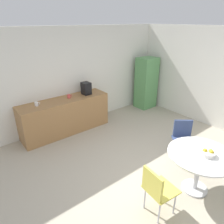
{
  "coord_description": "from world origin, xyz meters",
  "views": [
    {
      "loc": [
        -2.41,
        -1.87,
        2.73
      ],
      "look_at": [
        0.05,
        1.22,
        0.95
      ],
      "focal_mm": 33.04,
      "sensor_mm": 36.0,
      "label": 1
    }
  ],
  "objects_px": {
    "locker_cabinet": "(146,83)",
    "coffee_maker": "(86,88)",
    "chair_yellow": "(157,187)",
    "mug_white": "(37,104)",
    "mug_green": "(69,96)",
    "round_table": "(200,161)",
    "chair_navy": "(183,135)",
    "fruit_bowl": "(208,153)"
  },
  "relations": [
    {
      "from": "locker_cabinet",
      "to": "round_table",
      "type": "bearing_deg",
      "value": -123.64
    },
    {
      "from": "chair_yellow",
      "to": "coffee_maker",
      "type": "relative_size",
      "value": 2.59
    },
    {
      "from": "fruit_bowl",
      "to": "mug_green",
      "type": "xyz_separation_m",
      "value": [
        -0.67,
        3.37,
        0.16
      ]
    },
    {
      "from": "coffee_maker",
      "to": "fruit_bowl",
      "type": "bearing_deg",
      "value": -87.24
    },
    {
      "from": "chair_yellow",
      "to": "chair_navy",
      "type": "relative_size",
      "value": 1.0
    },
    {
      "from": "fruit_bowl",
      "to": "coffee_maker",
      "type": "xyz_separation_m",
      "value": [
        -0.16,
        3.35,
        0.27
      ]
    },
    {
      "from": "chair_navy",
      "to": "mug_white",
      "type": "height_order",
      "value": "mug_white"
    },
    {
      "from": "fruit_bowl",
      "to": "locker_cabinet",
      "type": "bearing_deg",
      "value": 57.46
    },
    {
      "from": "chair_yellow",
      "to": "mug_green",
      "type": "relative_size",
      "value": 6.43
    },
    {
      "from": "mug_green",
      "to": "round_table",
      "type": "bearing_deg",
      "value": -79.06
    },
    {
      "from": "round_table",
      "to": "coffee_maker",
      "type": "height_order",
      "value": "coffee_maker"
    },
    {
      "from": "chair_navy",
      "to": "coffee_maker",
      "type": "bearing_deg",
      "value": 106.39
    },
    {
      "from": "locker_cabinet",
      "to": "mug_green",
      "type": "bearing_deg",
      "value": 177.48
    },
    {
      "from": "locker_cabinet",
      "to": "chair_navy",
      "type": "height_order",
      "value": "locker_cabinet"
    },
    {
      "from": "chair_yellow",
      "to": "mug_green",
      "type": "distance_m",
      "value": 3.22
    },
    {
      "from": "round_table",
      "to": "coffee_maker",
      "type": "relative_size",
      "value": 3.35
    },
    {
      "from": "coffee_maker",
      "to": "chair_yellow",
      "type": "bearing_deg",
      "value": -104.6
    },
    {
      "from": "chair_navy",
      "to": "mug_green",
      "type": "relative_size",
      "value": 6.43
    },
    {
      "from": "round_table",
      "to": "chair_yellow",
      "type": "height_order",
      "value": "chair_yellow"
    },
    {
      "from": "chair_yellow",
      "to": "fruit_bowl",
      "type": "xyz_separation_m",
      "value": [
        0.98,
        -0.19,
        0.26
      ]
    },
    {
      "from": "round_table",
      "to": "mug_white",
      "type": "xyz_separation_m",
      "value": [
        -1.47,
        3.28,
        0.35
      ]
    },
    {
      "from": "fruit_bowl",
      "to": "mug_white",
      "type": "xyz_separation_m",
      "value": [
        -1.5,
        3.36,
        0.16
      ]
    },
    {
      "from": "round_table",
      "to": "chair_yellow",
      "type": "relative_size",
      "value": 1.29
    },
    {
      "from": "chair_yellow",
      "to": "mug_white",
      "type": "bearing_deg",
      "value": 99.31
    },
    {
      "from": "locker_cabinet",
      "to": "chair_yellow",
      "type": "distance_m",
      "value": 4.33
    },
    {
      "from": "chair_navy",
      "to": "mug_white",
      "type": "xyz_separation_m",
      "value": [
        -2.09,
        2.55,
        0.43
      ]
    },
    {
      "from": "mug_white",
      "to": "coffee_maker",
      "type": "distance_m",
      "value": 1.35
    },
    {
      "from": "fruit_bowl",
      "to": "mug_green",
      "type": "relative_size",
      "value": 1.81
    },
    {
      "from": "chair_yellow",
      "to": "chair_navy",
      "type": "distance_m",
      "value": 1.69
    },
    {
      "from": "locker_cabinet",
      "to": "mug_green",
      "type": "relative_size",
      "value": 12.74
    },
    {
      "from": "locker_cabinet",
      "to": "fruit_bowl",
      "type": "bearing_deg",
      "value": -122.54
    },
    {
      "from": "round_table",
      "to": "chair_navy",
      "type": "distance_m",
      "value": 0.96
    },
    {
      "from": "chair_navy",
      "to": "fruit_bowl",
      "type": "xyz_separation_m",
      "value": [
        -0.59,
        -0.81,
        0.26
      ]
    },
    {
      "from": "mug_white",
      "to": "mug_green",
      "type": "relative_size",
      "value": 1.0
    },
    {
      "from": "chair_yellow",
      "to": "fruit_bowl",
      "type": "bearing_deg",
      "value": -10.91
    },
    {
      "from": "round_table",
      "to": "fruit_bowl",
      "type": "distance_m",
      "value": 0.2
    },
    {
      "from": "coffee_maker",
      "to": "mug_white",
      "type": "bearing_deg",
      "value": 179.39
    },
    {
      "from": "chair_navy",
      "to": "mug_white",
      "type": "distance_m",
      "value": 3.33
    },
    {
      "from": "round_table",
      "to": "chair_navy",
      "type": "height_order",
      "value": "chair_navy"
    },
    {
      "from": "locker_cabinet",
      "to": "coffee_maker",
      "type": "relative_size",
      "value": 5.14
    },
    {
      "from": "fruit_bowl",
      "to": "coffee_maker",
      "type": "relative_size",
      "value": 0.73
    },
    {
      "from": "mug_white",
      "to": "mug_green",
      "type": "xyz_separation_m",
      "value": [
        0.83,
        0.01,
        0.0
      ]
    }
  ]
}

